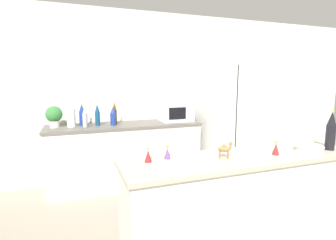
{
  "coord_description": "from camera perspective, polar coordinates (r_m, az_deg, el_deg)",
  "views": [
    {
      "loc": [
        -1.19,
        -1.28,
        1.52
      ],
      "look_at": [
        -0.23,
        1.37,
        1.09
      ],
      "focal_mm": 28.0,
      "sensor_mm": 36.0,
      "label": 1
    }
  ],
  "objects": [
    {
      "name": "back_bottle_2",
      "position": [
        3.81,
        -11.55,
        1.42
      ],
      "size": [
        0.06,
        0.06,
        0.32
      ],
      "color": "brown",
      "rests_on": "back_counter"
    },
    {
      "name": "wise_man_figurine_purple",
      "position": [
        1.88,
        -4.35,
        -7.58
      ],
      "size": [
        0.05,
        0.05,
        0.12
      ],
      "color": "maroon",
      "rests_on": "bar_counter"
    },
    {
      "name": "wise_man_figurine_crimson",
      "position": [
        2.21,
        22.44,
        -5.66
      ],
      "size": [
        0.05,
        0.05,
        0.12
      ],
      "color": "maroon",
      "rests_on": "bar_counter"
    },
    {
      "name": "back_counter",
      "position": [
        3.9,
        -9.23,
        -7.38
      ],
      "size": [
        2.15,
        0.63,
        0.9
      ],
      "color": "silver",
      "rests_on": "ground_plane"
    },
    {
      "name": "back_bottle_4",
      "position": [
        3.64,
        -17.65,
        0.61
      ],
      "size": [
        0.06,
        0.06,
        0.28
      ],
      "color": "#B2B7BC",
      "rests_on": "back_counter"
    },
    {
      "name": "potted_plant",
      "position": [
        3.76,
        -23.56,
        0.92
      ],
      "size": [
        0.21,
        0.21,
        0.28
      ],
      "color": "silver",
      "rests_on": "back_counter"
    },
    {
      "name": "back_bottle_3",
      "position": [
        3.71,
        -11.88,
        0.81
      ],
      "size": [
        0.08,
        0.08,
        0.26
      ],
      "color": "navy",
      "rests_on": "back_counter"
    },
    {
      "name": "back_bottle_1",
      "position": [
        3.78,
        -18.21,
        1.03
      ],
      "size": [
        0.08,
        0.08,
        0.31
      ],
      "color": "navy",
      "rests_on": "back_counter"
    },
    {
      "name": "camel_figurine",
      "position": [
        1.99,
        12.24,
        -6.08
      ],
      "size": [
        0.1,
        0.09,
        0.13
      ],
      "color": "olive",
      "rests_on": "bar_counter"
    },
    {
      "name": "fruit_bowl",
      "position": [
        2.45,
        28.39,
        -5.31
      ],
      "size": [
        0.22,
        0.22,
        0.05
      ],
      "color": "white",
      "rests_on": "bar_counter"
    },
    {
      "name": "wine_bottle",
      "position": [
        2.55,
        31.93,
        -2.05
      ],
      "size": [
        0.08,
        0.08,
        0.33
      ],
      "color": "black",
      "rests_on": "bar_counter"
    },
    {
      "name": "wall_back",
      "position": [
        4.19,
        -3.41,
        5.3
      ],
      "size": [
        8.0,
        0.06,
        2.55
      ],
      "color": "silver",
      "rests_on": "ground_plane"
    },
    {
      "name": "paper_towel_roll",
      "position": [
        3.73,
        -20.34,
        0.45
      ],
      "size": [
        0.11,
        0.11,
        0.25
      ],
      "color": "white",
      "rests_on": "back_counter"
    },
    {
      "name": "wise_man_figurine_blue",
      "position": [
        1.95,
        -0.14,
        -7.01
      ],
      "size": [
        0.05,
        0.05,
        0.12
      ],
      "color": "#6B4784",
      "rests_on": "bar_counter"
    },
    {
      "name": "microwave",
      "position": [
        4.01,
        1.67,
        1.79
      ],
      "size": [
        0.48,
        0.37,
        0.28
      ],
      "color": "white",
      "rests_on": "back_counter"
    },
    {
      "name": "bar_counter",
      "position": [
        2.29,
        15.82,
        -18.86
      ],
      "size": [
        1.92,
        0.49,
        0.95
      ],
      "color": "silver",
      "rests_on": "ground_plane"
    },
    {
      "name": "refrigerator",
      "position": [
        4.31,
        11.96,
        0.06
      ],
      "size": [
        0.83,
        0.73,
        1.78
      ],
      "color": "white",
      "rests_on": "ground_plane"
    },
    {
      "name": "back_bottle_0",
      "position": [
        3.74,
        -15.11,
        1.04
      ],
      "size": [
        0.07,
        0.07,
        0.3
      ],
      "color": "navy",
      "rests_on": "back_counter"
    }
  ]
}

